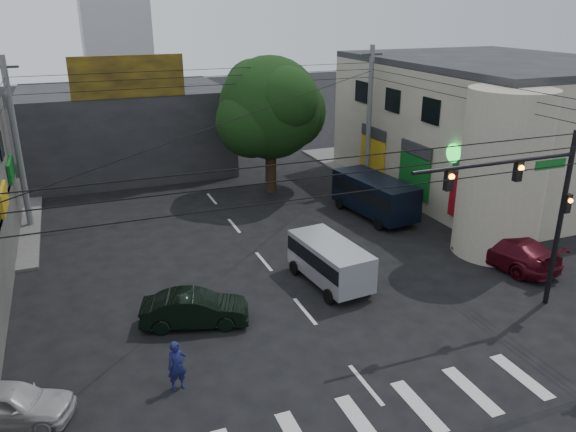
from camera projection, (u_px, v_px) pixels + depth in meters
ground at (326, 337)px, 20.73m from camera, size 160.00×160.00×0.00m
sidewalk_far_right at (440, 166)px, 42.56m from camera, size 16.00×16.00×0.15m
building_right at (491, 127)px, 36.83m from camera, size 14.00×18.00×8.00m
corner_column at (502, 174)px, 26.58m from camera, size 4.00×4.00×8.00m
building_far at (126, 129)px, 40.93m from camera, size 14.00×10.00×6.00m
billboard at (128, 77)px, 35.15m from camera, size 7.00×0.30×2.60m
street_tree at (270, 108)px, 34.97m from camera, size 6.40×6.40×8.70m
traffic_gantry at (531, 197)px, 20.84m from camera, size 7.10×0.35×7.20m
utility_pole_far_left at (17, 145)px, 29.43m from camera, size 0.32×0.32×9.20m
utility_pole_far_right at (369, 118)px, 36.65m from camera, size 0.32×0.32×9.20m
dark_sedan at (195, 309)px, 21.32m from camera, size 3.52×4.78×1.33m
white_compact at (10, 404)px, 16.34m from camera, size 3.90×4.59×1.23m
maroon_sedan at (505, 249)px, 26.39m from camera, size 4.05×6.05×1.53m
silver_minivan at (330, 264)px, 24.39m from camera, size 4.81×2.73×1.91m
navy_van at (374, 197)px, 32.26m from camera, size 6.19×3.48×2.27m
traffic_officer at (177, 366)px, 17.66m from camera, size 0.72×0.56×1.70m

